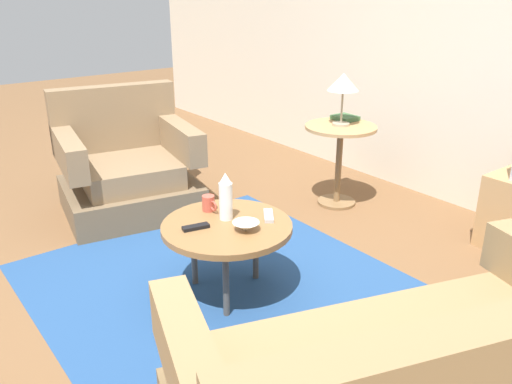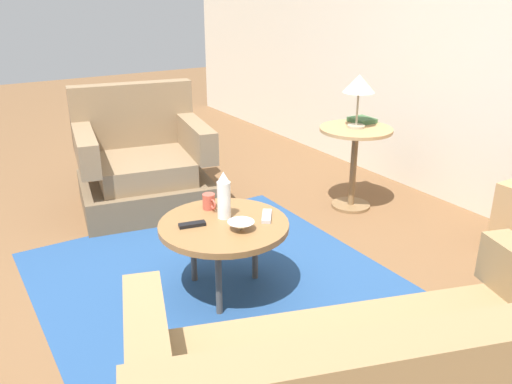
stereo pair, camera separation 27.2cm
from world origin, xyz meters
name	(u,v)px [view 1 (the left image)]	position (x,y,z in m)	size (l,w,h in m)	color
ground_plane	(202,297)	(0.00, 0.00, 0.00)	(16.00, 16.00, 0.00)	brown
back_wall	(472,31)	(0.00, 2.42, 1.35)	(9.00, 0.12, 2.70)	beige
area_rug	(228,292)	(0.05, 0.15, 0.00)	(2.29, 1.98, 0.00)	navy
armchair	(127,171)	(-1.45, 0.23, 0.32)	(1.02, 1.12, 0.93)	brown
coffee_table	(227,229)	(0.05, 0.15, 0.40)	(0.73, 0.73, 0.44)	olive
side_table	(340,148)	(-0.51, 1.62, 0.48)	(0.56, 0.56, 0.65)	tan
table_lamp	(343,84)	(-0.51, 1.62, 0.97)	(0.24, 0.24, 0.40)	#9E937A
vase	(226,197)	(-0.01, 0.19, 0.57)	(0.08, 0.08, 0.28)	white
mug	(209,203)	(-0.16, 0.17, 0.48)	(0.12, 0.07, 0.09)	#B74C3D
bowl	(246,226)	(0.18, 0.19, 0.46)	(0.15, 0.15, 0.05)	silver
tv_remote_dark	(196,227)	(0.00, -0.02, 0.45)	(0.08, 0.15, 0.02)	black
tv_remote_silver	(269,216)	(0.12, 0.39, 0.45)	(0.16, 0.14, 0.02)	#B2B2B7
book	(345,118)	(-0.62, 1.78, 0.67)	(0.19, 0.16, 0.03)	#3D663D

